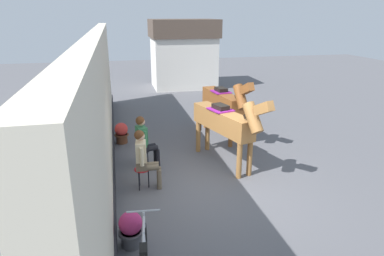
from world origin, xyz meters
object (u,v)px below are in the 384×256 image
object	(u,v)px
seated_visitor_far	(144,139)
flower_planter_nearest	(131,229)
seated_visitor_near	(144,156)
saddled_horse_near	(225,122)
saddled_horse_far	(224,102)
flower_planter_farthest	(121,133)

from	to	relation	value
seated_visitor_far	flower_planter_nearest	distance (m)	3.18
seated_visitor_near	saddled_horse_near	xyz separation A→B (m)	(2.15, 0.86, 0.38)
saddled_horse_near	saddled_horse_far	xyz separation A→B (m)	(0.60, 2.02, 0.00)
seated_visitor_far	saddled_horse_far	xyz separation A→B (m)	(2.66, 1.79, 0.38)
flower_planter_nearest	saddled_horse_near	bearing A→B (deg)	48.13
saddled_horse_far	flower_planter_nearest	world-z (taller)	saddled_horse_far
flower_planter_nearest	seated_visitor_near	bearing A→B (deg)	78.06
seated_visitor_near	seated_visitor_far	world-z (taller)	same
seated_visitor_far	flower_planter_nearest	world-z (taller)	seated_visitor_far
seated_visitor_near	saddled_horse_near	world-z (taller)	saddled_horse_near
flower_planter_farthest	saddled_horse_near	bearing A→B (deg)	-40.07
saddled_horse_near	seated_visitor_far	bearing A→B (deg)	173.66
saddled_horse_far	flower_planter_nearest	size ratio (longest dim) A/B	4.67
saddled_horse_near	flower_planter_farthest	size ratio (longest dim) A/B	4.55
saddled_horse_near	saddled_horse_far	world-z (taller)	same
saddled_horse_near	saddled_horse_far	size ratio (longest dim) A/B	0.97
saddled_horse_far	flower_planter_farthest	distance (m)	3.30
flower_planter_nearest	flower_planter_farthest	xyz separation A→B (m)	(-0.01, 5.05, 0.00)
flower_planter_farthest	seated_visitor_far	bearing A→B (deg)	-74.65
seated_visitor_far	flower_planter_nearest	size ratio (longest dim) A/B	2.17
saddled_horse_far	flower_planter_nearest	xyz separation A→B (m)	(-3.18, -4.89, -0.82)
saddled_horse_far	flower_planter_farthest	size ratio (longest dim) A/B	4.67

